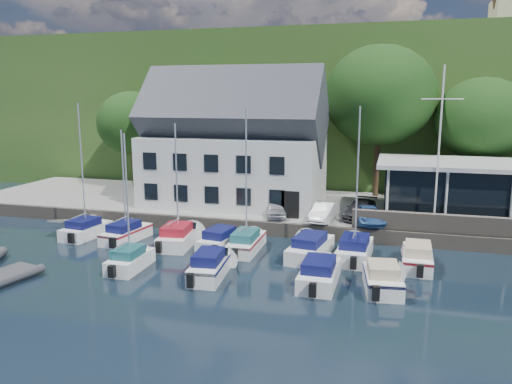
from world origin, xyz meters
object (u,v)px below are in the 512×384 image
Objects in this scene: car_white at (324,212)px; car_blue at (369,215)px; boat_r1_0 at (83,178)px; boat_r1_5 at (310,245)px; car_dgrey at (361,209)px; boat_r1_2 at (177,179)px; club_pavilion at (472,190)px; flagpole at (439,149)px; boat_r2_3 at (319,271)px; boat_r1_7 at (417,255)px; dinghy_1 at (7,274)px; harbor_building at (234,150)px; boat_r1_6 at (357,186)px; boat_r1_3 at (221,238)px; boat_r1_1 at (124,181)px; boat_r2_2 at (210,263)px; boat_r1_4 at (246,187)px; boat_r2_1 at (127,199)px; boat_r2_4 at (383,276)px; car_silver at (276,208)px.

car_blue is at bearing 9.24° from car_white.
boat_r1_5 is at bearing 6.62° from boat_r1_0.
boat_r1_2 is at bearing -139.43° from car_dgrey.
car_dgrey is (-7.63, -2.02, -1.42)m from club_pavilion.
flagpole reaches higher than boat_r2_3.
boat_r1_7 is (3.70, -6.96, -0.91)m from car_dgrey.
car_dgrey is 0.73× the size of boat_r2_3.
car_dgrey is at bearing 53.99° from dinghy_1.
flagpole reaches higher than harbor_building.
harbor_building is at bearing 142.20° from boat_r1_6.
car_blue is 0.44× the size of boat_r1_0.
boat_r1_5 reaches higher than boat_r1_3.
club_pavilion reaches higher than boat_r1_3.
boat_r1_1 is 0.93× the size of boat_r1_6.
car_blue is (3.09, 0.07, -0.02)m from car_white.
car_dgrey is (2.43, 1.49, -0.01)m from car_white.
boat_r1_0 is (-25.96, -8.63, 1.11)m from club_pavilion.
car_dgrey is at bearing 93.96° from boat_r1_6.
car_dgrey is 0.75× the size of boat_r2_2.
harbor_building reaches higher than car_blue.
boat_r2_2 is at bearing -97.64° from boat_r1_4.
boat_r2_1 is (-12.16, -5.19, -0.38)m from boat_r1_6.
club_pavilion is at bearing 53.94° from flagpole.
boat_r2_4 reaches higher than boat_r1_3.
boat_r2_4 is at bearing 24.81° from dinghy_1.
boat_r1_4 is at bearing -173.19° from boat_r1_5.
boat_r2_1 reaches higher than club_pavilion.
club_pavilion is 20.89m from boat_r1_2.
car_blue reaches higher than dinghy_1.
car_blue is at bearing 50.20° from dinghy_1.
car_white is at bearing 167.43° from car_blue.
car_dgrey is 16.76m from boat_r1_1.
boat_r1_0 is 1.24× the size of boat_r1_5.
boat_r1_0 is at bearing -161.60° from club_pavilion.
boat_r2_1 is at bearing -136.38° from car_silver.
club_pavilion is (18.00, -0.50, -2.30)m from harbor_building.
boat_r1_0 is at bearing -179.40° from boat_r1_7.
boat_r1_3 is (-8.39, -6.60, -0.94)m from car_dgrey.
boat_r1_2 is at bearing -175.94° from boat_r1_6.
car_white is 2.85m from car_dgrey.
car_white is 16.89m from boat_r1_0.
boat_r1_4 is at bearing 179.68° from boat_r1_7.
car_white is (-10.06, -3.51, -1.41)m from club_pavilion.
car_white is at bearing 97.45° from boat_r1_5.
car_silver is 6.15m from car_dgrey.
flagpole is 1.29× the size of boat_r1_4.
boat_r1_3 is at bearing -172.99° from boat_r1_5.
boat_r1_5 is 11.23m from boat_r2_1.
boat_r2_4 is at bearing -0.49° from boat_r2_3.
car_silver is 6.70m from car_blue.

